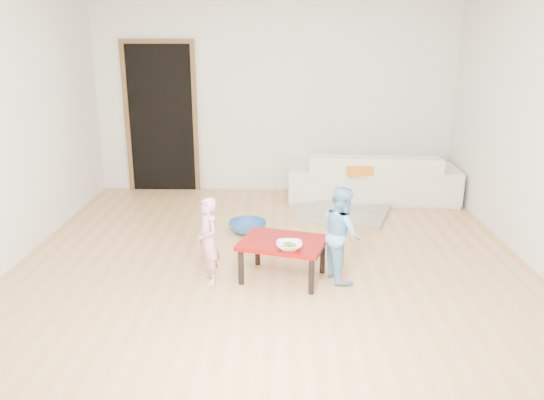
{
  "coord_description": "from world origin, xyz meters",
  "views": [
    {
      "loc": [
        0.07,
        -4.98,
        2.1
      ],
      "look_at": [
        0.0,
        -0.2,
        0.65
      ],
      "focal_mm": 35.0,
      "sensor_mm": 36.0,
      "label": 1
    }
  ],
  "objects_px": {
    "bowl": "(289,246)",
    "sofa": "(372,175)",
    "child_pink": "(208,241)",
    "child_blue": "(342,234)",
    "red_table": "(283,260)",
    "basin": "(248,227)"
  },
  "relations": [
    {
      "from": "bowl",
      "to": "sofa",
      "type": "bearing_deg",
      "value": 67.02
    },
    {
      "from": "basin",
      "to": "bowl",
      "type": "bearing_deg",
      "value": -72.3
    },
    {
      "from": "child_pink",
      "to": "child_blue",
      "type": "distance_m",
      "value": 1.2
    },
    {
      "from": "sofa",
      "to": "child_blue",
      "type": "xyz_separation_m",
      "value": [
        -0.7,
        -2.57,
        0.11
      ]
    },
    {
      "from": "bowl",
      "to": "child_blue",
      "type": "xyz_separation_m",
      "value": [
        0.47,
        0.21,
        0.04
      ]
    },
    {
      "from": "bowl",
      "to": "basin",
      "type": "relative_size",
      "value": 0.53
    },
    {
      "from": "red_table",
      "to": "bowl",
      "type": "distance_m",
      "value": 0.29
    },
    {
      "from": "bowl",
      "to": "child_pink",
      "type": "bearing_deg",
      "value": 170.02
    },
    {
      "from": "sofa",
      "to": "child_pink",
      "type": "xyz_separation_m",
      "value": [
        -1.9,
        -2.65,
        0.06
      ]
    },
    {
      "from": "sofa",
      "to": "child_blue",
      "type": "relative_size",
      "value": 2.59
    },
    {
      "from": "sofa",
      "to": "red_table",
      "type": "height_order",
      "value": "sofa"
    },
    {
      "from": "child_pink",
      "to": "child_blue",
      "type": "height_order",
      "value": "child_blue"
    },
    {
      "from": "child_pink",
      "to": "basin",
      "type": "height_order",
      "value": "child_pink"
    },
    {
      "from": "bowl",
      "to": "child_pink",
      "type": "relative_size",
      "value": 0.29
    },
    {
      "from": "red_table",
      "to": "child_pink",
      "type": "xyz_separation_m",
      "value": [
        -0.67,
        -0.07,
        0.21
      ]
    },
    {
      "from": "red_table",
      "to": "basin",
      "type": "relative_size",
      "value": 1.74
    },
    {
      "from": "sofa",
      "to": "basin",
      "type": "relative_size",
      "value": 5.29
    },
    {
      "from": "bowl",
      "to": "basin",
      "type": "height_order",
      "value": "bowl"
    },
    {
      "from": "sofa",
      "to": "red_table",
      "type": "xyz_separation_m",
      "value": [
        -1.23,
        -2.58,
        -0.14
      ]
    },
    {
      "from": "child_blue",
      "to": "bowl",
      "type": "bearing_deg",
      "value": 98.53
    },
    {
      "from": "bowl",
      "to": "basin",
      "type": "bearing_deg",
      "value": 107.7
    },
    {
      "from": "child_blue",
      "to": "basin",
      "type": "distance_m",
      "value": 1.54
    }
  ]
}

